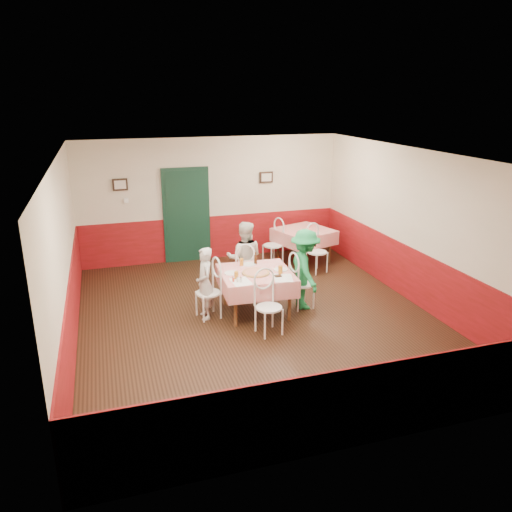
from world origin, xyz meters
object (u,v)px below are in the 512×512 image
object	(u,v)px
glass_a	(236,275)
beer_bottle	(256,259)
chair_near	(269,308)
glass_b	(280,270)
main_table	(256,292)
second_table	(304,246)
chair_left	(208,293)
diner_left	(205,283)
chair_far	(245,272)
glass_c	(242,262)
chair_second_a	(273,245)
chair_second_b	(317,252)
pizza	(256,273)
diner_right	(305,269)
chair_right	(302,284)
wallet	(278,276)
diner_far	(244,258)

from	to	relation	value
glass_a	beer_bottle	xyz separation A→B (m)	(0.53, 0.63, 0.04)
chair_near	glass_b	world-z (taller)	glass_b
main_table	second_table	size ratio (longest dim) A/B	1.09
chair_left	beer_bottle	size ratio (longest dim) A/B	4.35
beer_bottle	diner_left	bearing A→B (deg)	-161.26
chair_far	chair_near	xyz separation A→B (m)	(-0.09, -1.70, 0.00)
chair_near	beer_bottle	xyz separation A→B (m)	(0.16, 1.24, 0.41)
glass_b	second_table	bearing A→B (deg)	59.60
glass_a	glass_c	distance (m)	0.69
chair_second_a	chair_second_b	size ratio (longest dim) A/B	1.00
second_table	diner_left	bearing A→B (deg)	-140.29
main_table	pizza	size ratio (longest dim) A/B	2.62
chair_second_a	chair_left	bearing A→B (deg)	-58.90
pizza	diner_left	size ratio (longest dim) A/B	0.37
chair_far	glass_b	xyz separation A→B (m)	(0.33, -1.06, 0.38)
beer_bottle	chair_second_a	bearing A→B (deg)	62.65
glass_a	diner_right	bearing A→B (deg)	8.03
chair_right	pizza	distance (m)	0.93
glass_a	glass_b	xyz separation A→B (m)	(0.79, 0.02, 0.01)
chair_second_a	diner_right	size ratio (longest dim) A/B	0.62
wallet	chair_right	bearing A→B (deg)	30.22
chair_right	wallet	bearing A→B (deg)	109.72
glass_b	diner_left	xyz separation A→B (m)	(-1.27, 0.26, -0.20)
chair_near	chair_second_a	world-z (taller)	same
chair_far	chair_right	bearing A→B (deg)	147.45
chair_far	diner_right	world-z (taller)	diner_right
glass_b	diner_far	size ratio (longest dim) A/B	0.10
second_table	chair_second_b	size ratio (longest dim) A/B	1.24
chair_far	diner_far	bearing A→B (deg)	-77.55
glass_a	chair_left	bearing A→B (deg)	147.01
chair_left	diner_left	world-z (taller)	diner_left
pizza	beer_bottle	world-z (taller)	beer_bottle
chair_near	glass_a	xyz separation A→B (m)	(-0.37, 0.61, 0.37)
main_table	diner_left	world-z (taller)	diner_left
main_table	pizza	distance (m)	0.41
diner_left	wallet	bearing A→B (deg)	71.41
glass_b	main_table	bearing A→B (deg)	150.58
chair_near	beer_bottle	bearing A→B (deg)	72.15
chair_second_b	wallet	size ratio (longest dim) A/B	8.18
chair_far	chair_second_b	world-z (taller)	same
pizza	glass_c	distance (m)	0.50
chair_near	chair_second_a	size ratio (longest dim) A/B	1.00
second_table	diner_far	world-z (taller)	diner_far
glass_a	main_table	bearing A→B (deg)	29.32
wallet	chair_far	bearing A→B (deg)	104.65
chair_far	chair_second_b	xyz separation A→B (m)	(1.83, 0.76, 0.00)
chair_right	glass_c	xyz separation A→B (m)	(-1.00, 0.45, 0.37)
diner_left	diner_far	distance (m)	1.28
chair_far	beer_bottle	xyz separation A→B (m)	(0.07, -0.46, 0.41)
chair_right	diner_left	distance (m)	1.76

